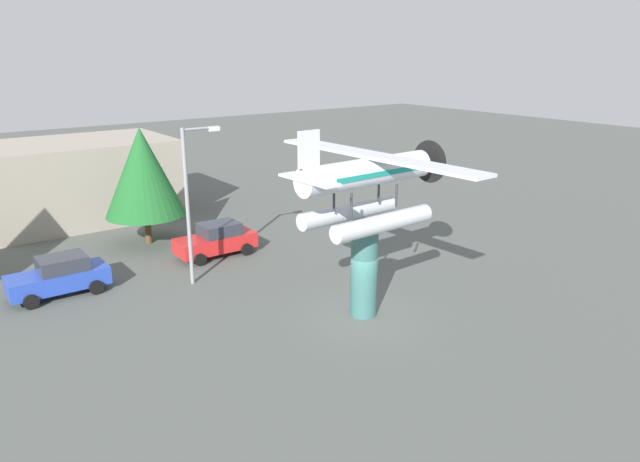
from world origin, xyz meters
name	(u,v)px	position (x,y,z in m)	size (l,w,h in m)	color
ground_plane	(363,314)	(0.00, 0.00, 0.00)	(140.00, 140.00, 0.00)	#515651
display_pedestal	(364,271)	(0.00, 0.00, 1.91)	(1.10, 1.10, 3.82)	#386B66
floatplane_monument	(368,184)	(0.13, 0.01, 5.50)	(6.96, 10.44, 4.00)	silver
car_near_blue	(59,276)	(-9.53, 9.61, 0.88)	(4.20, 2.02, 1.76)	#2847B7
car_mid_red	(216,240)	(-1.51, 10.18, 0.88)	(4.20, 2.02, 1.76)	red
streetlight_primary	(191,194)	(-4.01, 7.36, 4.25)	(1.84, 0.28, 7.25)	gray
storefront_building	(68,181)	(-5.84, 22.00, 2.49)	(12.72, 7.51, 4.99)	#9E9384
tree_east	(143,172)	(-3.64, 14.37, 4.08)	(4.38, 4.38, 6.52)	brown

